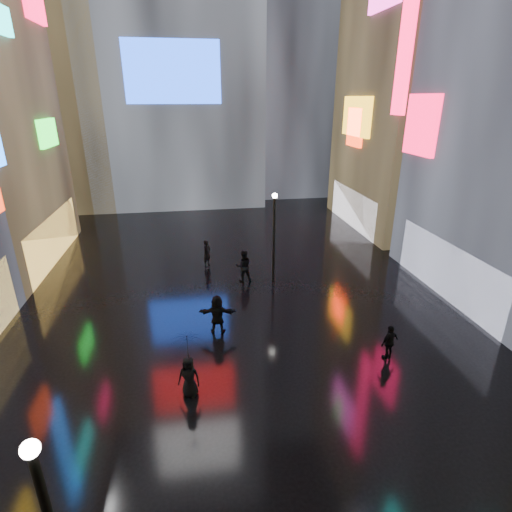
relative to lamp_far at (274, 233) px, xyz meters
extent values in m
plane|color=black|center=(-2.42, -0.46, -2.94)|extent=(140.00, 140.00, 0.00)
cube|color=#FFC659|center=(-13.52, 5.54, -1.44)|extent=(0.20, 10.00, 3.00)
cube|color=#16CC25|center=(-13.27, 7.36, 4.97)|extent=(0.25, 3.00, 1.71)
cube|color=red|center=(-13.27, 9.24, 12.36)|extent=(0.25, 3.32, 1.94)
cube|color=white|center=(8.68, -3.46, -1.44)|extent=(0.20, 9.00, 3.00)
cube|color=red|center=(8.43, 0.66, 5.64)|extent=(0.25, 2.99, 3.26)
cube|color=red|center=(8.43, 3.54, 11.06)|extent=(0.25, 1.40, 10.00)
cube|color=black|center=(13.58, 9.54, 11.06)|extent=(10.00, 12.00, 28.00)
cube|color=white|center=(8.68, 9.54, -1.44)|extent=(0.20, 9.00, 3.00)
cube|color=orange|center=(8.43, 9.86, 5.71)|extent=(0.25, 4.92, 2.91)
cube|color=red|center=(8.43, 9.97, 4.90)|extent=(0.25, 2.63, 2.87)
cube|color=#194CFF|center=(-5.42, 16.44, 9.06)|extent=(8.00, 0.20, 5.00)
cube|color=black|center=(6.58, 25.54, 14.06)|extent=(12.00, 12.00, 34.00)
cube|color=black|center=(-16.42, 21.54, 10.06)|extent=(10.00, 10.00, 26.00)
sphere|color=white|center=(-7.11, -15.86, 2.11)|extent=(0.30, 0.30, 0.30)
cylinder|color=black|center=(0.00, 0.00, -0.44)|extent=(0.16, 0.16, 5.00)
sphere|color=white|center=(0.00, 0.00, 2.11)|extent=(0.30, 0.30, 0.30)
imported|color=black|center=(3.13, -8.18, -2.18)|extent=(0.97, 0.68, 1.53)
imported|color=black|center=(-4.94, -9.11, -2.14)|extent=(0.89, 0.71, 1.60)
imported|color=black|center=(-3.64, -5.09, -2.03)|extent=(1.76, 0.79, 1.84)
imported|color=black|center=(-3.72, 2.77, -2.09)|extent=(0.72, 0.74, 1.71)
imported|color=black|center=(-1.74, 0.13, -1.99)|extent=(0.95, 0.75, 1.91)
imported|color=black|center=(-4.94, -9.11, -0.87)|extent=(1.13, 1.11, 0.94)
camera|label=1|loc=(-4.46, -20.89, 7.06)|focal=28.00mm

